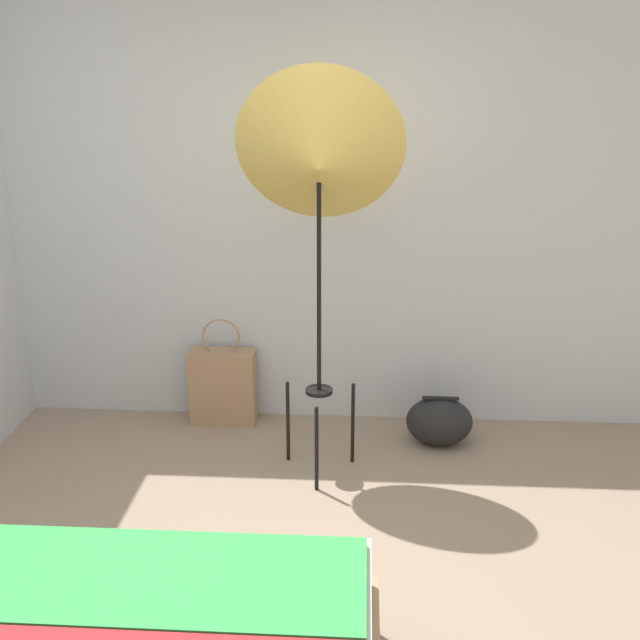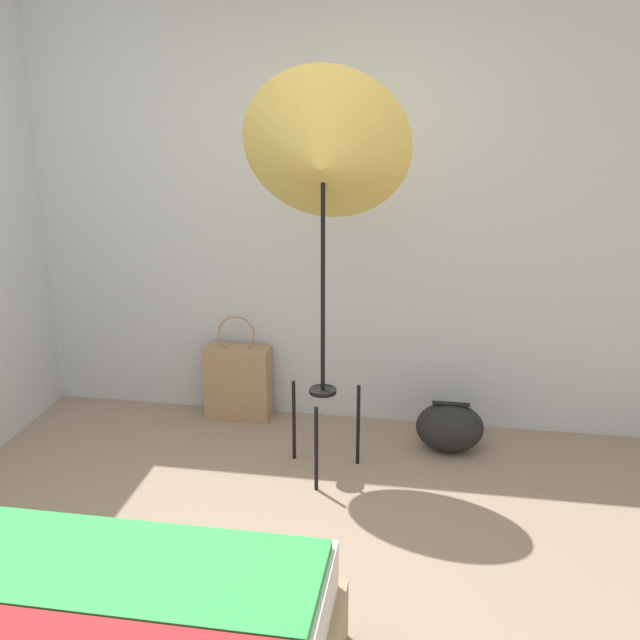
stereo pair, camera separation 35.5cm
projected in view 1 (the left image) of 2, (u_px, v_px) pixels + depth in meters
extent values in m
cube|color=#B7BCC1|center=(262.00, 206.00, 4.30)|extent=(8.00, 0.05, 2.60)
cube|color=green|center=(134.00, 578.00, 2.42)|extent=(1.51, 0.49, 0.04)
cylinder|color=black|center=(317.00, 449.00, 3.75)|extent=(0.02, 0.02, 0.46)
cylinder|color=black|center=(288.00, 422.00, 4.05)|extent=(0.02, 0.02, 0.46)
cylinder|color=black|center=(353.00, 423.00, 4.03)|extent=(0.02, 0.02, 0.46)
cylinder|color=black|center=(319.00, 391.00, 3.87)|extent=(0.14, 0.14, 0.02)
cylinder|color=black|center=(319.00, 280.00, 3.69)|extent=(0.02, 0.02, 1.19)
cone|color=#D1B251|center=(319.00, 158.00, 3.50)|extent=(0.83, 0.54, 0.84)
cube|color=#9E7A56|center=(223.00, 386.00, 4.52)|extent=(0.39, 0.17, 0.45)
torus|color=#9E7A56|center=(221.00, 337.00, 4.42)|extent=(0.23, 0.01, 0.23)
ellipsoid|color=black|center=(439.00, 421.00, 4.26)|extent=(0.38, 0.28, 0.28)
cube|color=black|center=(440.00, 398.00, 4.21)|extent=(0.21, 0.04, 0.01)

